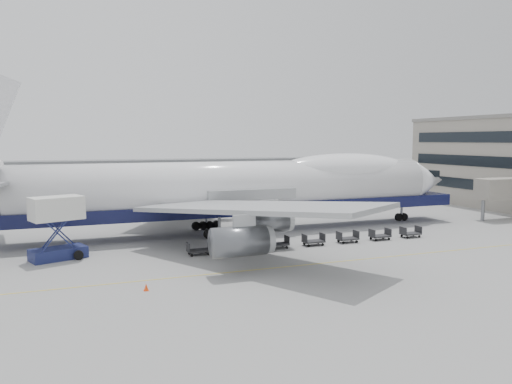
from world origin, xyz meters
name	(u,v)px	position (x,y,z in m)	size (l,w,h in m)	color
ground	(272,252)	(0.00, 0.00, 0.00)	(260.00, 260.00, 0.00)	gray
apron_line	(297,266)	(0.00, -6.00, 0.01)	(60.00, 0.15, 0.01)	gold
hangar	(113,175)	(-10.00, 70.00, 3.50)	(110.00, 8.00, 7.00)	slate
airliner	(240,187)	(0.64, 12.00, 5.62)	(67.00, 55.30, 19.98)	white
catering_truck	(57,224)	(-20.62, 4.52, 3.45)	(5.62, 4.67, 6.12)	navy
traffic_cone	(146,287)	(-14.13, -8.81, 0.27)	(0.39, 0.39, 0.57)	#FF420D
dolly_0	(199,250)	(-7.40, 1.44, 0.53)	(2.30, 1.35, 1.30)	#2D2D30
dolly_1	(239,247)	(-3.09, 1.44, 0.53)	(2.30, 1.35, 1.30)	#2D2D30
dolly_2	(277,243)	(1.21, 1.44, 0.53)	(2.30, 1.35, 1.30)	#2D2D30
dolly_3	(313,241)	(5.51, 1.44, 0.53)	(2.30, 1.35, 1.30)	#2D2D30
dolly_4	(348,238)	(9.81, 1.44, 0.53)	(2.30, 1.35, 1.30)	#2D2D30
dolly_5	(380,235)	(14.11, 1.44, 0.53)	(2.30, 1.35, 1.30)	#2D2D30
dolly_6	(411,233)	(18.41, 1.44, 0.53)	(2.30, 1.35, 1.30)	#2D2D30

